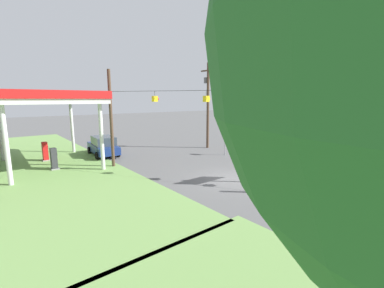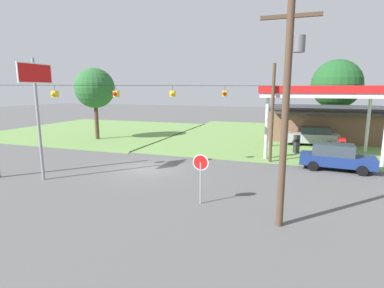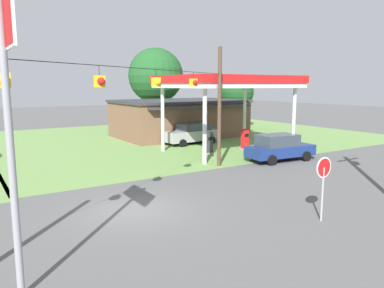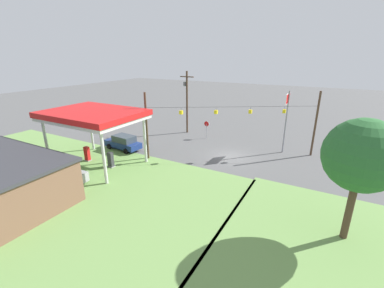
# 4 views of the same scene
# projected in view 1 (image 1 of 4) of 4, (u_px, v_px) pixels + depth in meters

# --- Properties ---
(ground_plane) EXTENTS (160.00, 160.00, 0.00)m
(ground_plane) POSITION_uv_depth(u_px,v_px,m) (233.00, 179.00, 17.23)
(ground_plane) COLOR #565656
(gas_station_canopy) EXTENTS (9.67, 7.16, 5.85)m
(gas_station_canopy) POSITION_uv_depth(u_px,v_px,m) (44.00, 98.00, 19.92)
(gas_station_canopy) COLOR silver
(gas_station_canopy) RESTS_ON ground
(fuel_pump_near) EXTENTS (0.71, 0.56, 1.66)m
(fuel_pump_near) POSITION_uv_depth(u_px,v_px,m) (54.00, 159.00, 19.33)
(fuel_pump_near) COLOR gray
(fuel_pump_near) RESTS_ON ground
(fuel_pump_far) EXTENTS (0.71, 0.56, 1.66)m
(fuel_pump_far) POSITION_uv_depth(u_px,v_px,m) (45.00, 152.00, 22.07)
(fuel_pump_far) COLOR gray
(fuel_pump_far) RESTS_ON ground
(car_at_pumps_front) EXTENTS (4.97, 2.41, 1.84)m
(car_at_pumps_front) POSITION_uv_depth(u_px,v_px,m) (103.00, 146.00, 24.20)
(car_at_pumps_front) COLOR navy
(car_at_pumps_front) RESTS_ON ground
(stop_sign_roadside) EXTENTS (0.80, 0.08, 2.50)m
(stop_sign_roadside) POSITION_uv_depth(u_px,v_px,m) (225.00, 136.00, 24.27)
(stop_sign_roadside) COLOR #99999E
(stop_sign_roadside) RESTS_ON ground
(stop_sign_overhead) EXTENTS (0.22, 2.48, 7.41)m
(stop_sign_overhead) POSITION_uv_depth(u_px,v_px,m) (347.00, 97.00, 15.24)
(stop_sign_overhead) COLOR gray
(stop_sign_overhead) RESTS_ON ground
(utility_pole_main) EXTENTS (2.20, 0.44, 9.05)m
(utility_pole_main) POSITION_uv_depth(u_px,v_px,m) (208.00, 101.00, 27.45)
(utility_pole_main) COLOR #4C3828
(utility_pole_main) RESTS_ON ground
(signal_span_gantry) EXTENTS (16.42, 10.24, 7.49)m
(signal_span_gantry) POSITION_uv_depth(u_px,v_px,m) (234.00, 117.00, 16.53)
(signal_span_gantry) COLOR #4C3828
(signal_span_gantry) RESTS_ON ground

